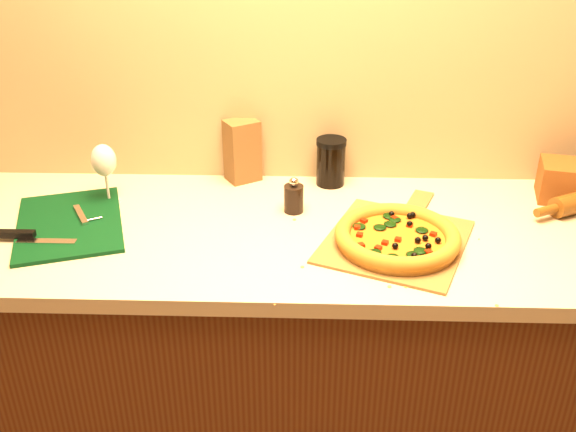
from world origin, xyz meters
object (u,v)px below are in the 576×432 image
(pizza, at_px, (397,237))
(dark_jar, at_px, (331,162))
(wine_glass, at_px, (104,162))
(pizza_peel, at_px, (397,239))
(pepper_grinder, at_px, (294,198))
(cutting_board, at_px, (68,224))

(pizza, height_order, dark_jar, dark_jar)
(wine_glass, bearing_deg, dark_jar, 12.50)
(pizza_peel, height_order, pepper_grinder, pepper_grinder)
(cutting_board, relative_size, dark_jar, 3.06)
(cutting_board, height_order, pepper_grinder, pepper_grinder)
(wine_glass, bearing_deg, pizza, -16.11)
(dark_jar, bearing_deg, wine_glass, -167.50)
(wine_glass, xyz_separation_m, dark_jar, (0.63, 0.14, -0.05))
(pizza, xyz_separation_m, dark_jar, (-0.16, 0.37, 0.04))
(pizza_peel, bearing_deg, pepper_grinder, 172.77)
(pizza_peel, xyz_separation_m, wine_glass, (-0.79, 0.19, 0.12))
(pizza, bearing_deg, dark_jar, 113.03)
(pepper_grinder, bearing_deg, dark_jar, 60.08)
(dark_jar, bearing_deg, pizza_peel, -64.13)
(pizza_peel, height_order, wine_glass, wine_glass)
(pizza_peel, bearing_deg, pizza, -77.19)
(pepper_grinder, bearing_deg, wine_glass, 175.33)
(pizza, relative_size, wine_glass, 1.80)
(pizza, distance_m, cutting_board, 0.86)
(pizza_peel, height_order, dark_jar, dark_jar)
(pizza, distance_m, wine_glass, 0.82)
(cutting_board, distance_m, dark_jar, 0.76)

